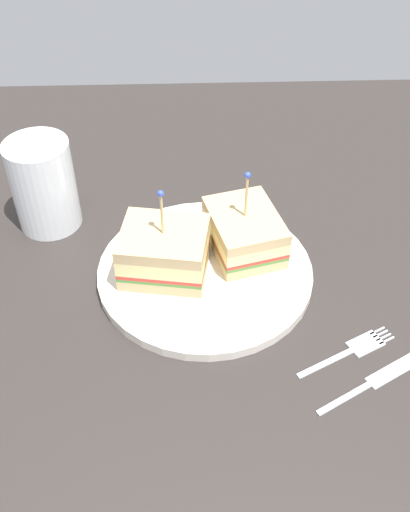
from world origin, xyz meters
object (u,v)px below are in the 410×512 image
plate (205,272)px  fork (356,348)px  sandwich_half_front (164,249)px  knife (379,379)px  drink_glass (45,190)px  sandwich_half_back (244,232)px

plate → fork: 18.90cm
sandwich_half_front → knife: size_ratio=0.92×
drink_glass → fork: bearing=57.6°
plate → knife: (15.10, 16.62, -0.42)cm
plate → sandwich_half_back: size_ratio=2.19×
plate → sandwich_half_front: size_ratio=2.19×
drink_glass → fork: size_ratio=1.05×
sandwich_half_front → sandwich_half_back: (-2.96, 9.27, -0.30)cm
knife → plate: bearing=-132.3°
sandwich_half_back → knife: sandwich_half_back is taller
sandwich_half_back → drink_glass: bearing=-106.8°
sandwich_half_back → fork: (14.62, 10.45, -3.52)cm
sandwich_half_front → sandwich_half_back: bearing=107.7°
plate → sandwich_half_front: (-0.39, -4.56, 3.41)cm
knife → fork: bearing=-159.2°
plate → sandwich_half_front: bearing=-94.9°
sandwich_half_back → fork: 18.32cm
sandwich_half_front → drink_glass: (-10.22, -14.78, 1.07)cm
sandwich_half_back → drink_glass: size_ratio=0.98×
fork → knife: (3.83, 1.45, 0.00)cm
sandwich_half_front → drink_glass: size_ratio=0.98×
drink_glass → knife: (25.71, 35.95, -4.89)cm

